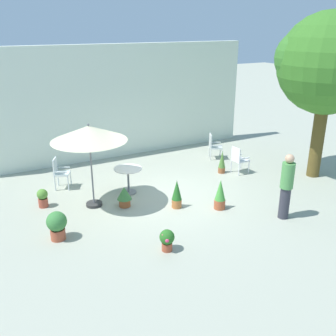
{
  "coord_description": "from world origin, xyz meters",
  "views": [
    {
      "loc": [
        -4.77,
        -8.71,
        4.68
      ],
      "look_at": [
        0.0,
        0.22,
        0.82
      ],
      "focal_mm": 40.71,
      "sensor_mm": 36.0,
      "label": 1
    }
  ],
  "objects_px": {
    "cafe_table_0": "(128,176)",
    "patio_chair_2": "(239,158)",
    "shade_tree": "(329,63)",
    "potted_plant_1": "(177,194)",
    "potted_plant_3": "(220,195)",
    "potted_plant_5": "(222,162)",
    "potted_plant_2": "(57,224)",
    "potted_plant_6": "(43,198)",
    "standing_person": "(286,186)",
    "patio_chair_1": "(214,145)",
    "potted_plant_4": "(124,196)",
    "patio_umbrella_0": "(89,134)",
    "potted_plant_0": "(167,239)",
    "patio_chair_0": "(59,171)"
  },
  "relations": [
    {
      "from": "potted_plant_4",
      "to": "potted_plant_6",
      "type": "xyz_separation_m",
      "value": [
        -1.96,
        1.02,
        -0.04
      ]
    },
    {
      "from": "patio_chair_1",
      "to": "potted_plant_6",
      "type": "bearing_deg",
      "value": -169.98
    },
    {
      "from": "shade_tree",
      "to": "cafe_table_0",
      "type": "xyz_separation_m",
      "value": [
        -5.91,
        1.55,
        -3.03
      ]
    },
    {
      "from": "potted_plant_4",
      "to": "potted_plant_5",
      "type": "distance_m",
      "value": 3.88
    },
    {
      "from": "patio_chair_1",
      "to": "potted_plant_0",
      "type": "xyz_separation_m",
      "value": [
        -4.37,
        -4.59,
        -0.24
      ]
    },
    {
      "from": "shade_tree",
      "to": "potted_plant_1",
      "type": "distance_m",
      "value": 6.03
    },
    {
      "from": "patio_chair_0",
      "to": "potted_plant_4",
      "type": "height_order",
      "value": "patio_chair_0"
    },
    {
      "from": "patio_chair_2",
      "to": "potted_plant_2",
      "type": "relative_size",
      "value": 1.31
    },
    {
      "from": "patio_umbrella_0",
      "to": "standing_person",
      "type": "height_order",
      "value": "patio_umbrella_0"
    },
    {
      "from": "patio_umbrella_0",
      "to": "potted_plant_6",
      "type": "bearing_deg",
      "value": 155.1
    },
    {
      "from": "shade_tree",
      "to": "potted_plant_5",
      "type": "xyz_separation_m",
      "value": [
        -2.55,
        1.58,
        -3.19
      ]
    },
    {
      "from": "shade_tree",
      "to": "potted_plant_5",
      "type": "height_order",
      "value": "shade_tree"
    },
    {
      "from": "potted_plant_4",
      "to": "patio_umbrella_0",
      "type": "bearing_deg",
      "value": 148.75
    },
    {
      "from": "patio_chair_2",
      "to": "patio_chair_1",
      "type": "bearing_deg",
      "value": 86.23
    },
    {
      "from": "patio_chair_0",
      "to": "potted_plant_3",
      "type": "distance_m",
      "value": 4.84
    },
    {
      "from": "potted_plant_4",
      "to": "standing_person",
      "type": "xyz_separation_m",
      "value": [
        3.34,
        -2.52,
        0.57
      ]
    },
    {
      "from": "patio_umbrella_0",
      "to": "potted_plant_4",
      "type": "xyz_separation_m",
      "value": [
        0.72,
        -0.44,
        -1.71
      ]
    },
    {
      "from": "patio_chair_1",
      "to": "potted_plant_1",
      "type": "distance_m",
      "value": 4.25
    },
    {
      "from": "potted_plant_3",
      "to": "potted_plant_5",
      "type": "xyz_separation_m",
      "value": [
        1.59,
        2.13,
        -0.03
      ]
    },
    {
      "from": "patio_chair_1",
      "to": "potted_plant_3",
      "type": "bearing_deg",
      "value": -121.97
    },
    {
      "from": "patio_chair_1",
      "to": "standing_person",
      "type": "distance_m",
      "value": 4.78
    },
    {
      "from": "cafe_table_0",
      "to": "patio_chair_2",
      "type": "relative_size",
      "value": 0.9
    },
    {
      "from": "patio_chair_2",
      "to": "potted_plant_1",
      "type": "bearing_deg",
      "value": -157.66
    },
    {
      "from": "potted_plant_2",
      "to": "potted_plant_6",
      "type": "height_order",
      "value": "potted_plant_2"
    },
    {
      "from": "patio_chair_1",
      "to": "potted_plant_4",
      "type": "xyz_separation_m",
      "value": [
        -4.37,
        -2.13,
        -0.21
      ]
    },
    {
      "from": "potted_plant_1",
      "to": "potted_plant_0",
      "type": "bearing_deg",
      "value": -125.08
    },
    {
      "from": "patio_umbrella_0",
      "to": "standing_person",
      "type": "xyz_separation_m",
      "value": [
        4.07,
        -2.96,
        -1.14
      ]
    },
    {
      "from": "potted_plant_5",
      "to": "potted_plant_1",
      "type": "bearing_deg",
      "value": -149.37
    },
    {
      "from": "standing_person",
      "to": "shade_tree",
      "type": "bearing_deg",
      "value": 30.2
    },
    {
      "from": "cafe_table_0",
      "to": "potted_plant_1",
      "type": "xyz_separation_m",
      "value": [
        0.78,
        -1.5,
        -0.15
      ]
    },
    {
      "from": "shade_tree",
      "to": "potted_plant_0",
      "type": "distance_m",
      "value": 7.35
    },
    {
      "from": "cafe_table_0",
      "to": "patio_chair_2",
      "type": "xyz_separation_m",
      "value": [
        3.82,
        -0.25,
        -0.02
      ]
    },
    {
      "from": "cafe_table_0",
      "to": "potted_plant_5",
      "type": "xyz_separation_m",
      "value": [
        3.36,
        0.03,
        -0.16
      ]
    },
    {
      "from": "cafe_table_0",
      "to": "standing_person",
      "type": "distance_m",
      "value": 4.41
    },
    {
      "from": "cafe_table_0",
      "to": "patio_chair_0",
      "type": "relative_size",
      "value": 0.87
    },
    {
      "from": "potted_plant_6",
      "to": "shade_tree",
      "type": "bearing_deg",
      "value": -12.14
    },
    {
      "from": "patio_umbrella_0",
      "to": "potted_plant_4",
      "type": "relative_size",
      "value": 4.01
    },
    {
      "from": "potted_plant_6",
      "to": "potted_plant_2",
      "type": "bearing_deg",
      "value": -91.01
    },
    {
      "from": "shade_tree",
      "to": "patio_chair_2",
      "type": "bearing_deg",
      "value": 148.12
    },
    {
      "from": "patio_chair_2",
      "to": "potted_plant_0",
      "type": "relative_size",
      "value": 1.82
    },
    {
      "from": "potted_plant_1",
      "to": "patio_umbrella_0",
      "type": "bearing_deg",
      "value": 149.11
    },
    {
      "from": "shade_tree",
      "to": "potted_plant_0",
      "type": "height_order",
      "value": "shade_tree"
    },
    {
      "from": "shade_tree",
      "to": "patio_chair_1",
      "type": "relative_size",
      "value": 5.49
    },
    {
      "from": "patio_chair_1",
      "to": "potted_plant_5",
      "type": "xyz_separation_m",
      "value": [
        -0.57,
        -1.33,
        -0.15
      ]
    },
    {
      "from": "patio_chair_0",
      "to": "potted_plant_2",
      "type": "distance_m",
      "value": 3.02
    },
    {
      "from": "patio_chair_0",
      "to": "patio_chair_2",
      "type": "xyz_separation_m",
      "value": [
        5.5,
        -1.53,
        -0.04
      ]
    },
    {
      "from": "patio_chair_0",
      "to": "potted_plant_5",
      "type": "relative_size",
      "value": 1.22
    },
    {
      "from": "patio_chair_1",
      "to": "potted_plant_3",
      "type": "xyz_separation_m",
      "value": [
        -2.16,
        -3.46,
        -0.12
      ]
    },
    {
      "from": "potted_plant_6",
      "to": "potted_plant_1",
      "type": "bearing_deg",
      "value": -28.63
    },
    {
      "from": "potted_plant_6",
      "to": "standing_person",
      "type": "xyz_separation_m",
      "value": [
        5.31,
        -3.54,
        0.62
      ]
    }
  ]
}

